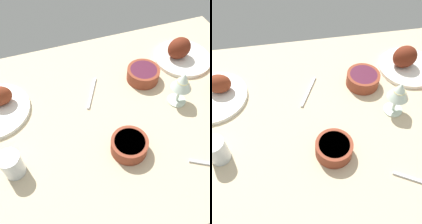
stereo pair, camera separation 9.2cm
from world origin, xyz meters
TOP-DOWN VIEW (x-y plane):
  - dining_table at (0.00, 0.00)cm, footprint 140.00×90.00cm
  - plate_far_side at (-37.08, 15.58)cm, footprint 25.99×25.99cm
  - plate_center_main at (41.38, 18.62)cm, footprint 24.56×24.56cm
  - bowl_soup at (2.77, -16.08)cm, footprint 12.17×12.17cm
  - bowl_onions at (20.79, 12.78)cm, footprint 13.08×13.08cm
  - wine_glass at (28.31, -2.37)cm, footprint 7.60×7.60cm
  - water_tumbler at (-33.72, -11.62)cm, footprint 6.53×6.53cm
  - fork_loose at (27.02, -30.75)cm, footprint 15.37×9.43cm
  - spoon_loose at (-1.32, 11.93)cm, footprint 8.31×14.87cm

SIDE VIEW (x-z plane):
  - dining_table at x=0.00cm, z-range 0.00..4.00cm
  - fork_loose at x=27.02cm, z-range 4.00..4.80cm
  - spoon_loose at x=-1.32cm, z-range 4.00..4.80cm
  - plate_far_side at x=-37.08cm, z-range 1.56..10.72cm
  - bowl_onions at x=20.79cm, z-range 4.24..9.56cm
  - bowl_soup at x=2.77cm, z-range 4.24..9.60cm
  - plate_center_main at x=41.38cm, z-range 1.66..12.59cm
  - water_tumbler at x=-33.72cm, z-range 4.00..13.07cm
  - wine_glass at x=28.31cm, z-range 6.93..20.93cm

